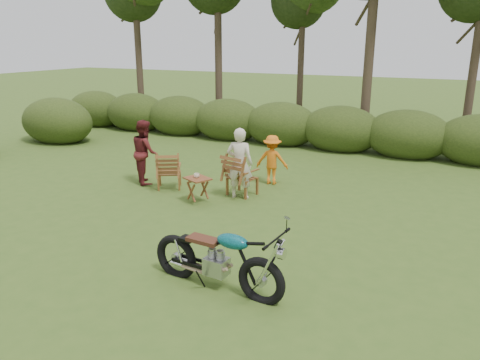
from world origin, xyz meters
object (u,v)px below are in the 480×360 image
at_px(adult_a, 240,198).
at_px(child, 272,183).
at_px(lawn_chair_right, 242,195).
at_px(cup, 197,175).
at_px(lawn_chair_left, 170,188).
at_px(side_table, 198,190).
at_px(motorcycle, 217,287).
at_px(adult_b, 147,182).

xyz_separation_m(adult_a, child, (0.23, 1.29, 0.00)).
relative_size(lawn_chair_right, adult_a, 0.60).
bearing_deg(lawn_chair_right, cup, 64.86).
bearing_deg(cup, adult_a, 43.40).
relative_size(cup, child, 0.10).
xyz_separation_m(lawn_chair_left, side_table, (1.12, -0.57, 0.27)).
bearing_deg(lawn_chair_left, adult_a, 153.16).
relative_size(motorcycle, child, 1.68).
height_order(cup, child, cup).
distance_m(motorcycle, lawn_chair_right, 4.11).
bearing_deg(side_table, adult_a, 44.67).
bearing_deg(adult_a, cup, 31.05).
distance_m(cup, child, 2.24).
bearing_deg(child, adult_b, 13.72).
bearing_deg(adult_b, lawn_chair_left, -145.04).
xyz_separation_m(lawn_chair_right, adult_a, (0.04, -0.21, 0.00)).
height_order(lawn_chair_left, child, child).
distance_m(lawn_chair_right, child, 1.11).
bearing_deg(adult_b, lawn_chair_right, -131.39).
height_order(motorcycle, child, child).
height_order(motorcycle, side_table, motorcycle).
relative_size(motorcycle, adult_a, 1.28).
bearing_deg(child, lawn_chair_left, 23.80).
bearing_deg(side_table, motorcycle, -54.86).
xyz_separation_m(cup, adult_b, (-1.85, 0.69, -0.59)).
height_order(motorcycle, lawn_chair_right, motorcycle).
xyz_separation_m(side_table, adult_a, (0.67, 0.66, -0.27)).
relative_size(side_table, child, 0.46).
xyz_separation_m(cup, adult_a, (0.69, 0.66, -0.59)).
bearing_deg(lawn_chair_right, child, -92.27).
bearing_deg(motorcycle, cup, 129.97).
bearing_deg(side_table, child, 65.28).
bearing_deg(motorcycle, adult_a, 115.94).
xyz_separation_m(lawn_chair_left, cup, (1.09, -0.56, 0.59)).
relative_size(lawn_chair_right, child, 0.80).
bearing_deg(adult_b, side_table, -155.87).
relative_size(lawn_chair_left, adult_b, 0.57).
relative_size(cup, adult_a, 0.08).
bearing_deg(adult_a, motorcycle, 99.00).
bearing_deg(side_table, lawn_chair_left, 153.07).
distance_m(lawn_chair_left, side_table, 1.28).
bearing_deg(adult_a, adult_b, -13.05).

